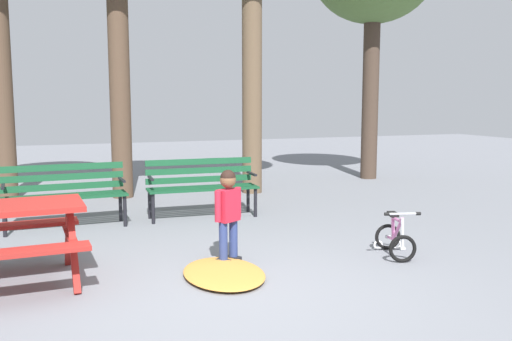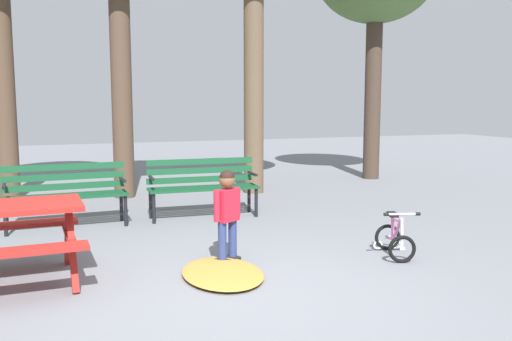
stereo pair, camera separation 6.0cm
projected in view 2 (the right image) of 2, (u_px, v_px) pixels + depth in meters
ground at (227, 297)px, 4.86m from camera, size 36.00×36.00×0.00m
park_bench_far_left at (66, 190)px, 7.47m from camera, size 1.62×0.52×0.85m
park_bench_left at (202, 183)px, 8.14m from camera, size 1.62×0.52×0.85m
child_standing at (227, 209)px, 5.79m from camera, size 0.34×0.26×1.00m
kids_bicycle at (395, 238)px, 6.11m from camera, size 0.49×0.62×0.54m
leaf_pile at (222, 273)px, 5.42m from camera, size 0.82×1.14×0.07m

